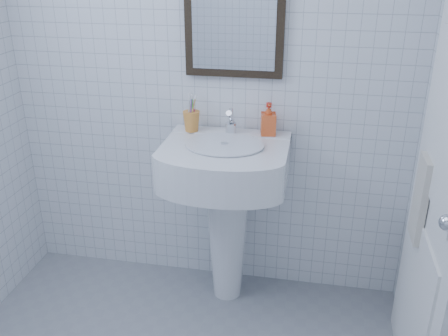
# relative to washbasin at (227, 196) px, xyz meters

# --- Properties ---
(wall_back) EXTENTS (2.20, 0.02, 2.50)m
(wall_back) POSITION_rel_washbasin_xyz_m (-0.15, 0.21, 0.60)
(wall_back) COLOR white
(wall_back) RESTS_ON ground
(washbasin) EXTENTS (0.63, 0.46, 0.97)m
(washbasin) POSITION_rel_washbasin_xyz_m (0.00, 0.00, 0.00)
(washbasin) COLOR white
(washbasin) RESTS_ON ground
(faucet) EXTENTS (0.06, 0.12, 0.14)m
(faucet) POSITION_rel_washbasin_xyz_m (0.00, 0.11, 0.36)
(faucet) COLOR silver
(faucet) RESTS_ON washbasin
(toothbrush_cup) EXTENTS (0.11, 0.11, 0.11)m
(toothbrush_cup) POSITION_rel_washbasin_xyz_m (-0.21, 0.11, 0.36)
(toothbrush_cup) COLOR orange
(toothbrush_cup) RESTS_ON washbasin
(soap_dispenser) EXTENTS (0.09, 0.09, 0.17)m
(soap_dispenser) POSITION_rel_washbasin_xyz_m (0.19, 0.13, 0.39)
(soap_dispenser) COLOR red
(soap_dispenser) RESTS_ON washbasin
(wall_mirror) EXTENTS (0.50, 0.04, 0.62)m
(wall_mirror) POSITION_rel_washbasin_xyz_m (0.00, 0.19, 0.90)
(wall_mirror) COLOR black
(wall_mirror) RESTS_ON wall_back
(bathroom_door) EXTENTS (0.04, 0.80, 2.00)m
(bathroom_door) POSITION_rel_washbasin_xyz_m (0.93, -0.44, 0.35)
(bathroom_door) COLOR white
(bathroom_door) RESTS_ON ground
(towel_ring) EXTENTS (0.01, 0.18, 0.18)m
(towel_ring) POSITION_rel_washbasin_xyz_m (0.91, -0.31, 0.40)
(towel_ring) COLOR silver
(towel_ring) RESTS_ON wall_right
(hand_towel) EXTENTS (0.03, 0.16, 0.38)m
(hand_towel) POSITION_rel_washbasin_xyz_m (0.89, -0.31, 0.22)
(hand_towel) COLOR beige
(hand_towel) RESTS_ON towel_ring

